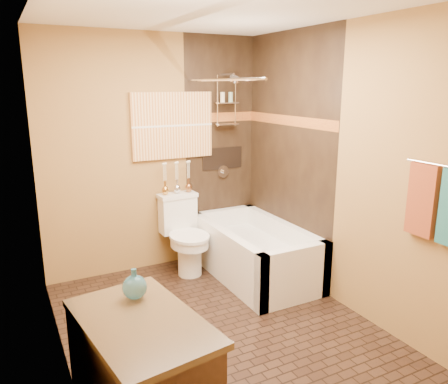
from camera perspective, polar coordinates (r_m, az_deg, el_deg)
floor at (r=3.83m, az=-0.70°, el=-17.25°), size 3.00×3.00×0.00m
wall_left at (r=3.03m, az=-21.50°, el=-1.06°), size 0.02×3.00×2.50m
wall_right at (r=4.03m, az=14.69°, el=3.01°), size 0.02×3.00×2.50m
wall_back at (r=4.72m, az=-9.01°, el=4.85°), size 2.40×0.02×2.50m
wall_front at (r=2.18m, az=17.44°, el=-6.42°), size 2.40×0.02×2.50m
ceiling at (r=3.31m, az=-0.84°, el=22.92°), size 3.00×3.00×0.00m
alcove_tile_back at (r=5.01m, az=-0.50°, el=5.54°), size 0.85×0.01×2.50m
alcove_tile_right at (r=4.59m, az=8.33°, el=4.63°), size 0.01×1.50×2.50m
mosaic_band_back at (r=4.96m, az=-0.46°, el=9.76°), size 0.85×0.01×0.10m
mosaic_band_right at (r=4.54m, az=8.39°, el=9.23°), size 0.01×1.50×0.10m
alcove_niche at (r=5.03m, az=-0.22°, el=4.42°), size 0.50×0.01×0.25m
shower_fixtures at (r=4.88m, az=0.35°, el=10.23°), size 0.24×0.33×1.16m
curtain_rod at (r=4.12m, az=-0.51°, el=14.47°), size 0.03×1.55×0.03m
towel_bar at (r=3.27m, az=26.60°, el=3.08°), size 0.02×0.55×0.02m
towel_rust at (r=3.40m, az=24.46°, el=-0.97°), size 0.05×0.22×0.52m
sunset_painting at (r=4.73m, az=-6.73°, el=8.60°), size 0.90×0.04×0.70m
vanity_mirror at (r=2.08m, az=-18.90°, el=-0.22°), size 0.01×1.00×0.90m
bathtub at (r=4.67m, az=3.96°, el=-8.27°), size 0.80×1.50×0.55m
toilet at (r=4.72m, az=-5.17°, el=-5.48°), size 0.42×0.62×0.82m
teal_bottle at (r=2.57m, az=-11.62°, el=-11.69°), size 0.18×0.18×0.22m
bud_vases at (r=4.73m, az=-6.18°, el=1.98°), size 0.34×0.07×0.34m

